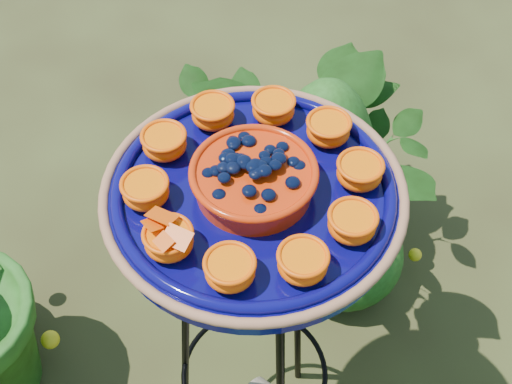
% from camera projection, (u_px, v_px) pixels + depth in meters
% --- Properties ---
extents(tripod_stand, '(0.42, 0.42, 0.92)m').
position_uv_depth(tripod_stand, '(254.00, 320.00, 1.43)').
color(tripod_stand, black).
rests_on(tripod_stand, ground).
extents(feeder_dish, '(0.59, 0.59, 0.11)m').
position_uv_depth(feeder_dish, '(254.00, 191.00, 1.12)').
color(feeder_dish, '#08064F').
rests_on(feeder_dish, tripod_stand).
extents(shrub_back_left, '(0.88, 0.81, 0.82)m').
position_uv_depth(shrub_back_left, '(322.00, 165.00, 1.89)').
color(shrub_back_left, '#1E4311').
rests_on(shrub_back_left, ground).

